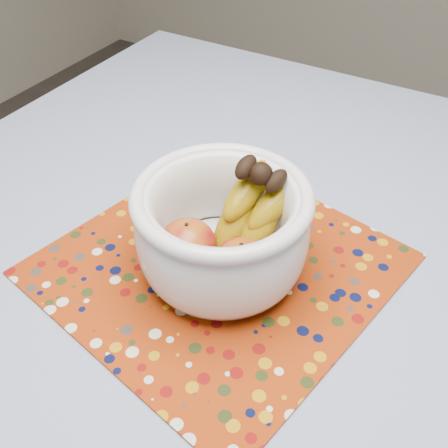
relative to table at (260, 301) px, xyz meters
The scene contains 4 objects.
table is the anchor object (origin of this frame).
tablecloth 0.08m from the table, ahead, with size 1.32×1.32×0.01m, color slate.
placemat 0.11m from the table, 145.82° to the right, with size 0.44×0.44×0.00m, color maroon.
fruit_bowl 0.18m from the table, 134.99° to the right, with size 0.24×0.25×0.17m.
Camera 1 is at (0.22, -0.50, 1.31)m, focal length 42.00 mm.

